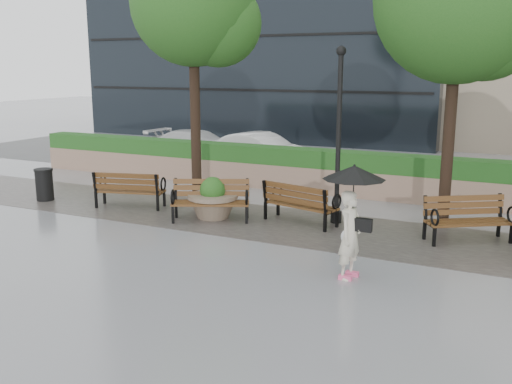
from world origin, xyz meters
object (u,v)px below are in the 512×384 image
at_px(bench_3, 467,229).
at_px(lamppost, 338,147).
at_px(planter_left, 213,202).
at_px(bench_0, 130,197).
at_px(trash_bin, 44,185).
at_px(bench_2, 300,212).
at_px(bench_1, 211,209).
at_px(car_left, 199,147).
at_px(car_right, 261,151).
at_px(pedestrian, 352,211).

relative_size(bench_3, lamppost, 0.46).
height_order(bench_3, planter_left, planter_left).
xyz_separation_m(bench_0, lamppost, (5.71, 0.98, 1.63)).
relative_size(bench_0, bench_3, 1.02).
relative_size(bench_3, planter_left, 1.53).
bearing_deg(trash_bin, planter_left, 4.43).
bearing_deg(bench_2, bench_1, 33.45).
distance_m(bench_2, trash_bin, 7.79).
bearing_deg(planter_left, bench_3, 6.33).
bearing_deg(planter_left, car_left, 123.71).
bearing_deg(car_right, bench_3, -116.38).
bearing_deg(car_left, bench_1, -143.39).
distance_m(bench_1, car_left, 9.19).
bearing_deg(lamppost, car_left, 141.08).
bearing_deg(car_right, bench_2, -135.60).
bearing_deg(lamppost, car_right, 128.82).
bearing_deg(planter_left, bench_2, 11.75).
height_order(bench_1, lamppost, lamppost).
distance_m(car_left, pedestrian, 13.77).
height_order(bench_0, bench_3, bench_0).
relative_size(planter_left, car_left, 0.28).
xyz_separation_m(bench_2, car_left, (-7.19, 6.92, 0.36)).
distance_m(bench_2, lamppost, 1.87).
relative_size(lamppost, pedestrian, 2.06).
relative_size(bench_2, trash_bin, 2.27).
distance_m(bench_0, car_left, 7.77).
bearing_deg(car_left, planter_left, -142.91).
distance_m(bench_2, bench_3, 3.97).
bearing_deg(bench_3, car_right, 108.74).
bearing_deg(car_left, bench_0, -159.62).
relative_size(bench_1, lamppost, 0.48).
bearing_deg(lamppost, bench_3, -4.61).
height_order(trash_bin, pedestrian, pedestrian).
height_order(bench_1, trash_bin, bench_1).
height_order(trash_bin, car_right, car_right).
bearing_deg(lamppost, trash_bin, -170.88).
relative_size(bench_0, planter_left, 1.56).
relative_size(bench_1, planter_left, 1.60).
distance_m(planter_left, pedestrian, 5.27).
height_order(bench_0, trash_bin, bench_0).
height_order(lamppost, pedestrian, lamppost).
bearing_deg(bench_1, car_left, 98.47).
height_order(bench_1, bench_2, bench_1).
bearing_deg(bench_3, bench_2, 150.45).
bearing_deg(trash_bin, lamppost, 9.12).
bearing_deg(bench_3, lamppost, 142.65).
bearing_deg(car_left, bench_2, -130.53).
distance_m(bench_3, lamppost, 3.57).
bearing_deg(pedestrian, bench_1, 74.37).
relative_size(bench_1, car_right, 0.50).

